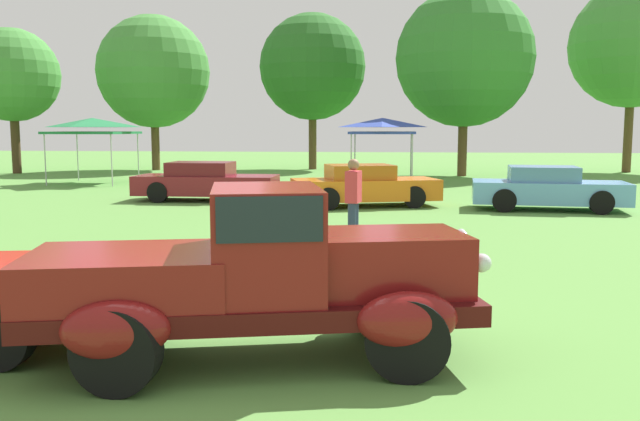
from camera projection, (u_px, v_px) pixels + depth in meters
The scene contains 13 objects.
ground_plane at pixel (227, 353), 6.78m from camera, with size 120.00×120.00×0.00m, color #568C3D.
feature_pickup_truck at pixel (259, 273), 6.48m from camera, with size 4.47×2.57×1.70m.
show_car_burgundy at pixel (205, 182), 21.16m from camera, with size 4.41×1.74×1.22m.
show_car_orange at pixel (364, 186), 19.62m from camera, with size 4.49×2.85×1.22m.
show_car_skyblue at pixel (548, 189), 18.69m from camera, with size 4.28×2.05×1.22m.
spectator_near_truck at pixel (353, 200), 12.77m from camera, with size 0.30×0.43×1.69m.
canopy_tent_left_field at pixel (92, 125), 27.74m from camera, with size 3.07×3.07×2.71m.
canopy_tent_center_field at pixel (383, 125), 27.55m from camera, with size 2.68×2.68×2.71m.
treeline_far_left at pixel (12, 75), 33.76m from camera, with size 4.67×4.67×7.30m.
treeline_mid_left at pixel (153, 72), 36.54m from camera, with size 6.08×6.08×8.40m.
treeline_center at pixel (313, 67), 37.23m from camera, with size 5.88×5.88×8.62m.
treeline_mid_right at pixel (465, 58), 31.77m from camera, with size 6.51×6.51×8.85m.
treeline_far_right at pixel (633, 45), 34.43m from camera, with size 6.38×6.38×9.72m.
Camera 1 is at (1.68, -6.41, 2.25)m, focal length 37.71 mm.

